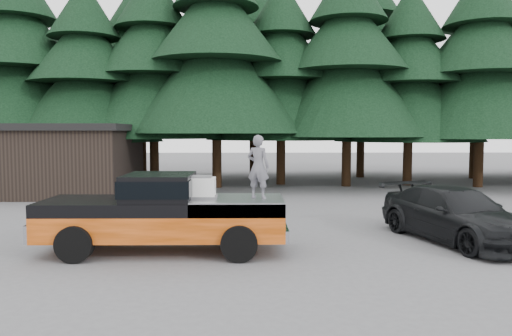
{
  "coord_description": "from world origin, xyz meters",
  "views": [
    {
      "loc": [
        0.68,
        -11.94,
        2.93
      ],
      "look_at": [
        0.86,
        0.0,
        2.07
      ],
      "focal_mm": 35.0,
      "sensor_mm": 36.0,
      "label": 1
    }
  ],
  "objects_px": {
    "utility_building": "(46,159)",
    "air_compressor": "(201,188)",
    "parked_car": "(456,215)",
    "pickup_truck": "(164,225)",
    "man_on_bed": "(258,167)"
  },
  "relations": [
    {
      "from": "pickup_truck",
      "to": "parked_car",
      "type": "xyz_separation_m",
      "value": [
        7.62,
        1.08,
        0.06
      ]
    },
    {
      "from": "pickup_truck",
      "to": "utility_building",
      "type": "relative_size",
      "value": 0.71
    },
    {
      "from": "man_on_bed",
      "to": "parked_car",
      "type": "height_order",
      "value": "man_on_bed"
    },
    {
      "from": "air_compressor",
      "to": "man_on_bed",
      "type": "height_order",
      "value": "man_on_bed"
    },
    {
      "from": "pickup_truck",
      "to": "utility_building",
      "type": "height_order",
      "value": "utility_building"
    },
    {
      "from": "air_compressor",
      "to": "man_on_bed",
      "type": "relative_size",
      "value": 0.45
    },
    {
      "from": "utility_building",
      "to": "air_compressor",
      "type": "bearing_deg",
      "value": -54.36
    },
    {
      "from": "man_on_bed",
      "to": "utility_building",
      "type": "relative_size",
      "value": 0.18
    },
    {
      "from": "air_compressor",
      "to": "man_on_bed",
      "type": "distance_m",
      "value": 1.49
    },
    {
      "from": "air_compressor",
      "to": "parked_car",
      "type": "relative_size",
      "value": 0.14
    },
    {
      "from": "air_compressor",
      "to": "man_on_bed",
      "type": "bearing_deg",
      "value": -0.03
    },
    {
      "from": "parked_car",
      "to": "utility_building",
      "type": "xyz_separation_m",
      "value": [
        -15.24,
        10.78,
        0.94
      ]
    },
    {
      "from": "pickup_truck",
      "to": "air_compressor",
      "type": "distance_m",
      "value": 1.28
    },
    {
      "from": "man_on_bed",
      "to": "parked_car",
      "type": "bearing_deg",
      "value": -143.55
    },
    {
      "from": "air_compressor",
      "to": "utility_building",
      "type": "xyz_separation_m",
      "value": [
        -8.52,
        11.88,
        0.1
      ]
    }
  ]
}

